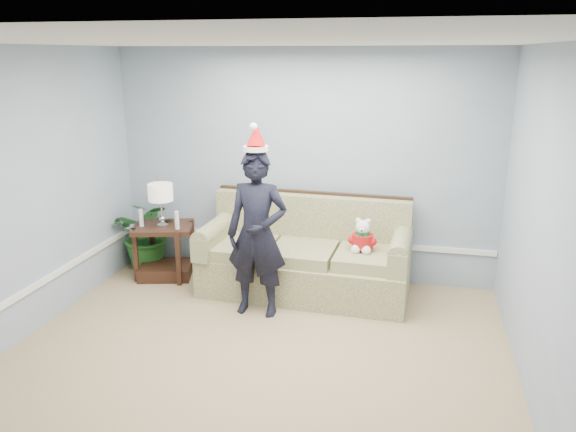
{
  "coord_description": "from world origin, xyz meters",
  "views": [
    {
      "loc": [
        1.31,
        -3.83,
        2.62
      ],
      "look_at": [
        0.04,
        1.55,
        1.01
      ],
      "focal_mm": 35.0,
      "sensor_mm": 36.0,
      "label": 1
    }
  ],
  "objects_px": {
    "teddy_bear": "(362,239)",
    "houseplant": "(149,234)",
    "side_table": "(165,257)",
    "sofa": "(306,259)",
    "table_lamp": "(161,194)",
    "man": "(257,234)"
  },
  "relations": [
    {
      "from": "houseplant",
      "to": "man",
      "type": "bearing_deg",
      "value": -28.51
    },
    {
      "from": "sofa",
      "to": "side_table",
      "type": "xyz_separation_m",
      "value": [
        -1.74,
        0.01,
        -0.13
      ]
    },
    {
      "from": "houseplant",
      "to": "man",
      "type": "height_order",
      "value": "man"
    },
    {
      "from": "sofa",
      "to": "man",
      "type": "height_order",
      "value": "man"
    },
    {
      "from": "man",
      "to": "side_table",
      "type": "bearing_deg",
      "value": 154.05
    },
    {
      "from": "side_table",
      "to": "teddy_bear",
      "type": "bearing_deg",
      "value": -3.02
    },
    {
      "from": "sofa",
      "to": "man",
      "type": "relative_size",
      "value": 1.36
    },
    {
      "from": "side_table",
      "to": "table_lamp",
      "type": "bearing_deg",
      "value": -70.72
    },
    {
      "from": "sofa",
      "to": "side_table",
      "type": "bearing_deg",
      "value": -178.29
    },
    {
      "from": "houseplant",
      "to": "teddy_bear",
      "type": "bearing_deg",
      "value": -7.44
    },
    {
      "from": "sofa",
      "to": "teddy_bear",
      "type": "xyz_separation_m",
      "value": [
        0.64,
        -0.11,
        0.32
      ]
    },
    {
      "from": "side_table",
      "to": "houseplant",
      "type": "xyz_separation_m",
      "value": [
        -0.31,
        0.23,
        0.2
      ]
    },
    {
      "from": "man",
      "to": "teddy_bear",
      "type": "relative_size",
      "value": 4.6
    },
    {
      "from": "table_lamp",
      "to": "houseplant",
      "type": "xyz_separation_m",
      "value": [
        -0.32,
        0.27,
        -0.59
      ]
    },
    {
      "from": "teddy_bear",
      "to": "houseplant",
      "type": "bearing_deg",
      "value": 174.86
    },
    {
      "from": "teddy_bear",
      "to": "man",
      "type": "bearing_deg",
      "value": -148.67
    },
    {
      "from": "man",
      "to": "houseplant",
      "type": "bearing_deg",
      "value": 152.16
    },
    {
      "from": "houseplant",
      "to": "side_table",
      "type": "bearing_deg",
      "value": -36.07
    },
    {
      "from": "sofa",
      "to": "teddy_bear",
      "type": "relative_size",
      "value": 6.24
    },
    {
      "from": "side_table",
      "to": "houseplant",
      "type": "relative_size",
      "value": 0.89
    },
    {
      "from": "houseplant",
      "to": "man",
      "type": "relative_size",
      "value": 0.52
    },
    {
      "from": "side_table",
      "to": "table_lamp",
      "type": "height_order",
      "value": "table_lamp"
    }
  ]
}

